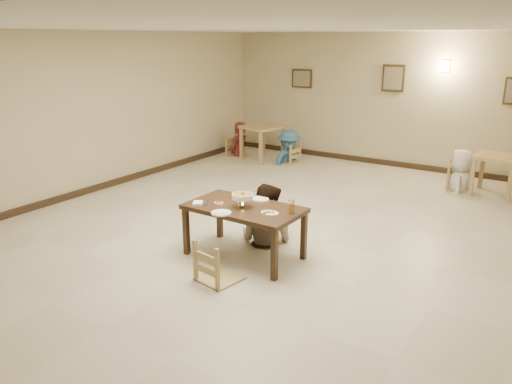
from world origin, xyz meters
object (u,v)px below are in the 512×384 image
Objects in this scene: bg_chair_ll at (238,136)px; bg_diner_a at (238,122)px; bg_chair_lr at (289,144)px; bg_diner_b at (289,130)px; chair_near at (219,242)px; drink_glass at (291,207)px; curry_warmer at (242,196)px; main_diner at (266,184)px; bg_diner_c at (464,149)px; main_table at (244,212)px; bg_table_left at (262,132)px; bg_chair_rl at (462,164)px; chair_far at (271,212)px; bg_table_right at (497,163)px.

bg_chair_ll is 0.35m from bg_diner_a.
bg_diner_b is at bearing 99.25° from bg_chair_lr.
drink_glass is at bearing -112.07° from chair_near.
bg_chair_lr is at bearing 112.92° from curry_warmer.
drink_glass is at bearing 146.42° from main_diner.
main_table is at bearing -24.76° from bg_diner_c.
bg_table_left is 0.71m from bg_diner_b.
bg_chair_ll reaches higher than bg_chair_lr.
curry_warmer is 0.30× the size of bg_chair_rl.
bg_chair_rl is 0.65× the size of bg_diner_b.
main_diner is at bearing -73.53° from chair_near.
bg_table_left is at bearing -87.94° from bg_chair_ll.
main_table is 6.06m from bg_diner_a.
bg_chair_lr is 0.34m from bg_diner_b.
curry_warmer is at bearing 95.36° from main_diner.
bg_table_left is at bearing 81.54° from bg_chair_rl.
chair_near is at bearing 32.25° from bg_diner_a.
bg_diner_b is at bearing -62.19° from main_diner.
bg_table_left is 0.65× the size of bg_diner_b.
drink_glass is 0.16× the size of bg_table_left.
chair_far is at bearing -56.15° from bg_table_left.
bg_chair_lr reaches higher than drink_glass.
bg_chair_ll is at bearing -77.51° from bg_chair_lr.
curry_warmer is (0.03, -0.64, -0.01)m from main_diner.
bg_chair_ll is (-4.18, 4.80, -0.27)m from drink_glass.
bg_chair_rl reaches higher than bg_table_left.
curry_warmer reaches higher than main_table.
main_diner is 2.10× the size of bg_table_right.
chair_near is 0.81m from curry_warmer.
bg_chair_ll is (-3.53, 4.21, 0.09)m from chair_far.
bg_diner_a reaches higher than bg_table_right.
chair_far is at bearing -75.33° from chair_near.
chair_near is 5.90m from bg_diner_c.
bg_table_right is at bearing 89.08° from bg_diner_a.
bg_diner_c reaches higher than bg_chair_ll.
bg_diner_b is at bearing 119.65° from drink_glass.
bg_diner_b is at bearing 113.86° from main_table.
bg_diner_a is (-0.70, -0.00, 0.18)m from bg_table_left.
bg_diner_c reaches higher than bg_chair_rl.
bg_chair_rl is at bearing 148.57° from bg_diner_c.
drink_glass is 4.94m from bg_chair_rl.
bg_chair_ll reaches higher than main_table.
main_diner is at bearing -27.73° from bg_diner_c.
bg_chair_lr is (1.40, 0.08, -0.07)m from bg_chair_ll.
chair_far is 1.45m from chair_near.
chair_far is at bearing -148.08° from bg_diner_b.
bg_diner_c is (1.13, 4.80, 0.01)m from drink_glass.
bg_chair_rl is (1.65, 5.66, 0.02)m from chair_near.
bg_diner_c is (3.91, -0.08, 0.01)m from bg_diner_b.
bg_table_right is (2.26, 5.63, 0.13)m from chair_near.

